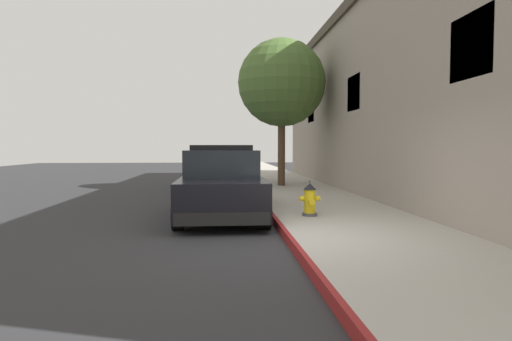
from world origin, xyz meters
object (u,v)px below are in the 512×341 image
Objects in this scene: fire_hydrant at (310,199)px; street_tree at (282,83)px; parked_car_silver_ahead at (222,169)px; police_cruiser at (222,185)px.

street_tree is (0.45, 7.67, 3.54)m from fire_hydrant.
street_tree reaches higher than parked_car_silver_ahead.
police_cruiser reaches higher than fire_hydrant.
street_tree is (2.28, -1.29, 3.32)m from parked_car_silver_ahead.
police_cruiser is 7.62m from street_tree.
police_cruiser is 2.24m from fire_hydrant.
fire_hydrant is at bearing -78.42° from parked_car_silver_ahead.
fire_hydrant is 0.14× the size of street_tree.
police_cruiser is 7.74m from parked_car_silver_ahead.
street_tree reaches higher than police_cruiser.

